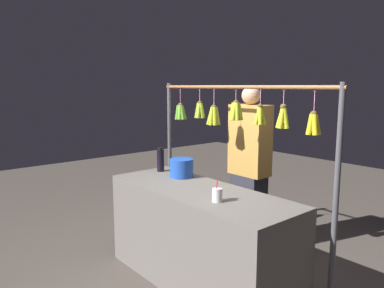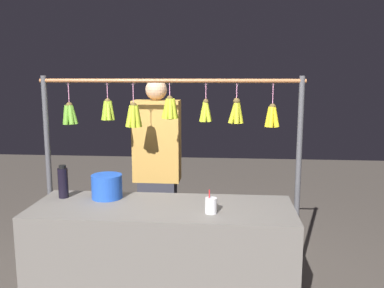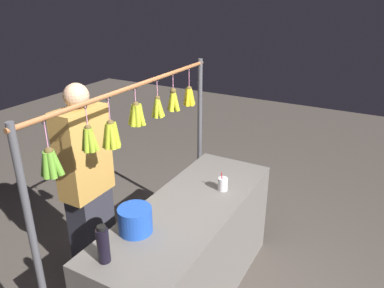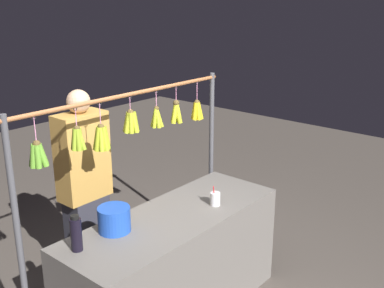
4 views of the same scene
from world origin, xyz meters
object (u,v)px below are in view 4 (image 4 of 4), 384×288
at_px(drink_cup, 215,199).
at_px(vendor_person, 85,193).
at_px(blue_bucket, 114,219).
at_px(water_bottle, 76,234).

height_order(drink_cup, vendor_person, vendor_person).
relative_size(blue_bucket, drink_cup, 1.42).
distance_m(water_bottle, vendor_person, 0.94).
relative_size(blue_bucket, vendor_person, 0.13).
bearing_deg(water_bottle, drink_cup, 166.75).
distance_m(water_bottle, drink_cup, 1.16).
height_order(water_bottle, vendor_person, vendor_person).
distance_m(water_bottle, blue_bucket, 0.33).
relative_size(water_bottle, blue_bucket, 1.09).
height_order(water_bottle, drink_cup, water_bottle).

